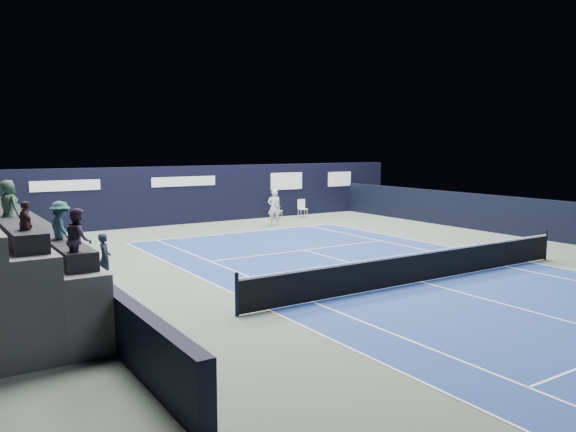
% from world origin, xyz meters
% --- Properties ---
extents(ground, '(48.00, 48.00, 0.00)m').
position_xyz_m(ground, '(0.00, 2.00, 0.00)').
color(ground, '#4E5C52').
rests_on(ground, ground).
extents(court_surface, '(10.97, 23.77, 0.01)m').
position_xyz_m(court_surface, '(0.00, 0.00, 0.00)').
color(court_surface, navy).
rests_on(court_surface, ground).
extents(enclosure_wall_right, '(0.30, 22.00, 1.80)m').
position_xyz_m(enclosure_wall_right, '(10.50, 6.00, 0.90)').
color(enclosure_wall_right, black).
rests_on(enclosure_wall_right, ground).
extents(folding_chair_back_a, '(0.50, 0.53, 1.00)m').
position_xyz_m(folding_chair_back_a, '(4.33, 15.53, 0.67)').
color(folding_chair_back_a, white).
rests_on(folding_chair_back_a, ground).
extents(folding_chair_back_b, '(0.55, 0.53, 1.06)m').
position_xyz_m(folding_chair_back_b, '(5.97, 15.23, 0.60)').
color(folding_chair_back_b, silver).
rests_on(folding_chair_back_b, ground).
extents(line_judge_chair, '(0.42, 0.41, 0.90)m').
position_xyz_m(line_judge_chair, '(-8.56, 6.99, 0.51)').
color(line_judge_chair, white).
rests_on(line_judge_chair, ground).
extents(line_judge, '(0.47, 0.62, 1.55)m').
position_xyz_m(line_judge, '(-8.19, 5.14, 0.77)').
color(line_judge, black).
rests_on(line_judge, ground).
extents(court_markings, '(11.03, 23.83, 0.00)m').
position_xyz_m(court_markings, '(0.00, 0.00, 0.01)').
color(court_markings, white).
rests_on(court_markings, court_surface).
extents(tennis_net, '(12.90, 0.10, 1.10)m').
position_xyz_m(tennis_net, '(0.00, 0.00, 0.51)').
color(tennis_net, black).
rests_on(tennis_net, ground).
extents(back_sponsor_wall, '(26.00, 0.63, 3.10)m').
position_xyz_m(back_sponsor_wall, '(0.01, 16.50, 1.55)').
color(back_sponsor_wall, black).
rests_on(back_sponsor_wall, ground).
extents(side_barrier_left, '(0.33, 22.00, 1.20)m').
position_xyz_m(side_barrier_left, '(-9.50, 5.97, 0.60)').
color(side_barrier_left, black).
rests_on(side_barrier_left, ground).
extents(tennis_player, '(0.82, 0.96, 1.90)m').
position_xyz_m(tennis_player, '(2.78, 13.19, 0.95)').
color(tennis_player, silver).
rests_on(tennis_player, ground).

